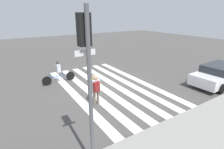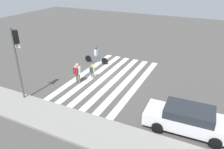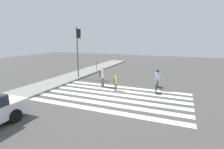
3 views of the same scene
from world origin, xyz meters
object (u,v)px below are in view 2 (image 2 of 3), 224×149
Objects in this scene: pedestrian_adult_blue_shirt at (77,72)px; car_parked_far_curb at (188,119)px; traffic_light at (17,51)px; pedestrian_adult_tall_backpack at (92,70)px; cyclist_near_curb at (96,55)px.

car_parked_far_curb is at bearing -30.50° from pedestrian_adult_blue_shirt.
traffic_light is 2.95× the size of pedestrian_adult_blue_shirt.
cyclist_near_curb is (1.28, -2.93, 0.17)m from pedestrian_adult_tall_backpack.
pedestrian_adult_blue_shirt reaches higher than cyclist_near_curb.
traffic_light is 1.05× the size of car_parked_far_curb.
car_parked_far_curb is (-8.07, 3.35, 0.05)m from pedestrian_adult_tall_backpack.
pedestrian_adult_tall_backpack is 8.74m from car_parked_far_curb.
pedestrian_adult_blue_shirt is (-2.00, -3.46, -2.49)m from traffic_light.
cyclist_near_curb is at bearing 94.22° from pedestrian_adult_tall_backpack.
traffic_light is 4.20× the size of pedestrian_adult_tall_backpack.
car_parked_far_curb is (-8.58, 2.00, -0.25)m from pedestrian_adult_blue_shirt.
car_parked_far_curb is at bearing -42.02° from pedestrian_adult_tall_backpack.
pedestrian_adult_blue_shirt is at bearing -119.98° from traffic_light.
pedestrian_adult_tall_backpack is at bearing -24.67° from car_parked_far_curb.
pedestrian_adult_tall_backpack is at bearing 109.62° from cyclist_near_curb.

